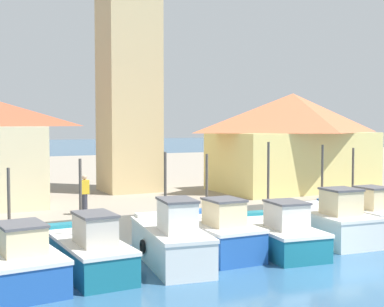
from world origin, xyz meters
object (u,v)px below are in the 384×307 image
fishing_boat_mid_left (214,234)px  fishing_boat_right_inner (361,217)px  fishing_boat_far_left (15,260)px  fishing_boat_center (276,233)px  fishing_boat_left_outer (87,250)px  fishing_boat_mid_right (330,223)px  clock_tower (128,34)px  fishing_boat_left_inner (171,240)px  warehouse_right (293,140)px  dock_worker_near_tower (85,194)px

fishing_boat_mid_left → fishing_boat_right_inner: bearing=1.0°
fishing_boat_far_left → fishing_boat_center: fishing_boat_center is taller
fishing_boat_left_outer → fishing_boat_mid_right: 10.22m
fishing_boat_left_outer → fishing_boat_center: (7.26, -0.49, -0.02)m
clock_tower → fishing_boat_left_inner: bearing=-102.5°
fishing_boat_left_inner → clock_tower: (2.36, 10.63, 8.89)m
fishing_boat_left_outer → fishing_boat_left_inner: (2.86, -0.37, 0.12)m
fishing_boat_center → warehouse_right: 10.05m
fishing_boat_left_inner → dock_worker_near_tower: fishing_boat_left_inner is taller
fishing_boat_far_left → dock_worker_near_tower: fishing_boat_far_left is taller
fishing_boat_right_inner → clock_tower: (-7.16, 9.94, 8.94)m
fishing_boat_far_left → fishing_boat_mid_right: fishing_boat_mid_right is taller
fishing_boat_right_inner → dock_worker_near_tower: fishing_boat_right_inner is taller
fishing_boat_left_outer → fishing_boat_right_inner: size_ratio=1.24×
fishing_boat_left_outer → dock_worker_near_tower: (0.96, 3.78, 1.37)m
fishing_boat_far_left → fishing_boat_left_outer: (2.32, 0.15, 0.02)m
fishing_boat_mid_right → fishing_boat_left_outer: bearing=179.2°
fishing_boat_far_left → fishing_boat_mid_left: (7.23, 0.34, 0.08)m
fishing_boat_mid_right → warehouse_right: (3.26, 6.83, 3.17)m
fishing_boat_left_inner → fishing_boat_far_left: bearing=177.6°
clock_tower → warehouse_right: 10.67m
fishing_boat_far_left → warehouse_right: 17.52m
clock_tower → fishing_boat_left_outer: bearing=-117.0°
fishing_boat_mid_right → warehouse_right: size_ratio=0.51×
warehouse_right → clock_tower: bearing=156.6°
fishing_boat_left_inner → fishing_boat_center: (4.39, -0.12, -0.14)m
fishing_boat_mid_right → dock_worker_near_tower: size_ratio=2.78×
fishing_boat_left_inner → fishing_boat_right_inner: fishing_boat_left_inner is taller
fishing_boat_far_left → fishing_boat_right_inner: (14.70, 0.47, 0.09)m
fishing_boat_left_outer → clock_tower: (5.23, 10.26, 9.01)m
fishing_boat_left_inner → fishing_boat_right_inner: size_ratio=1.23×
fishing_boat_mid_left → clock_tower: size_ratio=0.26×
fishing_boat_far_left → fishing_boat_center: (9.57, -0.34, -0.00)m
fishing_boat_right_inner → warehouse_right: bearing=80.2°
fishing_boat_right_inner → fishing_boat_mid_left: bearing=-179.0°
fishing_boat_far_left → fishing_boat_right_inner: size_ratio=1.26×
fishing_boat_center → fishing_boat_right_inner: 5.19m
fishing_boat_left_inner → dock_worker_near_tower: (-1.90, 4.15, 1.25)m
fishing_boat_right_inner → fishing_boat_left_inner: bearing=-175.9°
fishing_boat_left_inner → fishing_boat_right_inner: 9.55m
fishing_boat_mid_left → fishing_boat_right_inner: size_ratio=1.08×
fishing_boat_far_left → fishing_boat_left_inner: 5.19m
fishing_boat_left_inner → fishing_boat_mid_right: (7.35, 0.22, -0.03)m
fishing_boat_left_outer → warehouse_right: 15.40m
fishing_boat_left_inner → fishing_boat_right_inner: bearing=4.1°
fishing_boat_left_inner → dock_worker_near_tower: size_ratio=3.24×
fishing_boat_mid_right → clock_tower: (-4.99, 10.41, 8.92)m
fishing_boat_far_left → fishing_boat_mid_left: size_ratio=1.17×
fishing_boat_far_left → dock_worker_near_tower: (3.28, 3.93, 1.38)m
fishing_boat_mid_left → fishing_boat_mid_right: bearing=-3.7°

